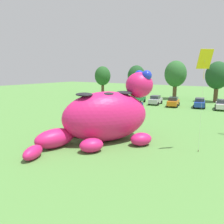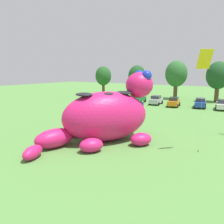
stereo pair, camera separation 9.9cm
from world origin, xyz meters
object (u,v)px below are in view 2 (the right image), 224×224
giant_inflatable_creature (106,116)px  spectator_mid_field (142,107)px  car_blue (200,103)px  car_silver (156,100)px  car_white (222,105)px  tethered_flying_kite (205,61)px  car_orange (174,102)px  car_green (139,99)px  spectator_near_inflatable (80,114)px

giant_inflatable_creature → spectator_mid_field: (-3.75, 15.28, -1.53)m
car_blue → car_silver: bearing=-175.1°
car_white → tethered_flying_kite: 23.63m
giant_inflatable_creature → car_silver: giant_inflatable_creature is taller
car_silver → tethered_flying_kite: bearing=-59.7°
car_orange → tethered_flying_kite: (9.30, -21.63, 6.35)m
car_orange → car_blue: 4.48m
car_white → car_orange: bearing=-172.1°
car_blue → car_orange: bearing=-163.6°
car_green → car_orange: 7.45m
car_silver → car_orange: same height
car_orange → car_white: 7.89m
car_white → tethered_flying_kite: (1.49, -22.71, 6.35)m
car_white → spectator_near_inflatable: (-14.45, -18.93, -0.01)m
car_blue → tethered_flying_kite: bearing=-77.7°
car_green → car_white: 15.23m
giant_inflatable_creature → spectator_near_inflatable: giant_inflatable_creature is taller
car_white → spectator_mid_field: 13.66m
spectator_near_inflatable → spectator_mid_field: (4.23, 9.87, 0.00)m
car_blue → spectator_mid_field: 11.42m
car_blue → spectator_near_inflatable: bearing=-119.8°
car_orange → spectator_near_inflatable: bearing=-110.4°
spectator_near_inflatable → tethered_flying_kite: (15.94, -3.78, 6.36)m
car_green → spectator_mid_field: (5.01, -8.73, -0.01)m
spectator_near_inflatable → car_orange: bearing=69.6°
car_blue → spectator_near_inflatable: car_blue is taller
car_green → tethered_flying_kite: size_ratio=0.53×
car_blue → tethered_flying_kite: tethered_flying_kite is taller
car_blue → car_white: (3.51, -0.18, 0.00)m
car_green → car_blue: same height
spectator_mid_field → giant_inflatable_creature: bearing=-76.2°
car_silver → tethered_flying_kite: size_ratio=0.53×
car_green → car_white: (15.23, 0.33, 0.00)m
car_blue → spectator_near_inflatable: 22.02m
spectator_mid_field → car_white: bearing=41.6°
car_orange → car_white: size_ratio=1.00×
car_green → tethered_flying_kite: bearing=-53.2°
car_silver → car_orange: size_ratio=0.99×
car_white → car_blue: bearing=177.1°
car_orange → car_blue: (4.30, 1.26, 0.00)m
spectator_mid_field → car_green: bearing=119.8°
car_orange → car_white: same height
spectator_near_inflatable → spectator_mid_field: same height
car_green → tethered_flying_kite: (16.72, -22.38, 6.35)m
giant_inflatable_creature → car_blue: 24.75m
car_silver → spectator_mid_field: car_silver is taller
car_green → spectator_mid_field: bearing=-60.2°
car_green → car_orange: bearing=-5.8°
car_white → spectator_near_inflatable: car_white is taller
giant_inflatable_creature → tethered_flying_kite: bearing=11.6°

